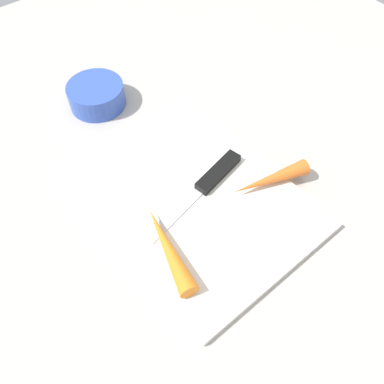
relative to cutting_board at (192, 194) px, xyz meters
name	(u,v)px	position (x,y,z in m)	size (l,w,h in m)	color
ground_plane	(192,197)	(0.00, 0.00, -0.01)	(1.40, 1.40, 0.00)	#ADA8A0
cutting_board	(192,194)	(0.00, 0.00, 0.00)	(0.36, 0.26, 0.01)	silver
knife	(211,176)	(0.00, 0.04, 0.01)	(0.06, 0.20, 0.01)	#B7B7BC
carrot_short	(270,179)	(0.06, 0.10, 0.02)	(0.03, 0.03, 0.12)	orange
carrot_long	(168,248)	(0.06, -0.09, 0.02)	(0.03, 0.03, 0.14)	orange
small_bowl	(98,95)	(-0.27, 0.00, 0.01)	(0.10, 0.10, 0.04)	#3351B2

